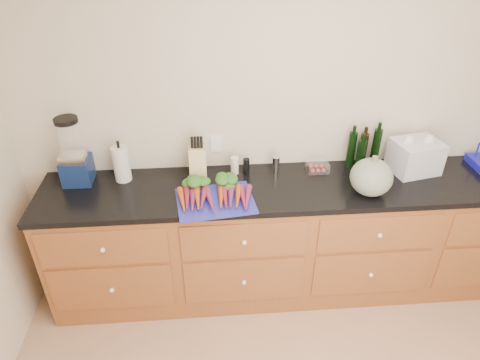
{
  "coord_description": "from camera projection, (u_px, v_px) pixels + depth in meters",
  "views": [
    {
      "loc": [
        -0.64,
        -1.12,
        2.55
      ],
      "look_at": [
        -0.46,
        1.2,
        1.06
      ],
      "focal_mm": 32.0,
      "sensor_mm": 36.0,
      "label": 1
    }
  ],
  "objects": [
    {
      "name": "grinder_salt",
      "position": [
        235.0,
        166.0,
        3.03
      ],
      "size": [
        0.06,
        0.06,
        0.13
      ],
      "primitive_type": "cylinder",
      "color": "silver",
      "rests_on": "countertop"
    },
    {
      "name": "grocery_bag",
      "position": [
        415.0,
        156.0,
        3.03
      ],
      "size": [
        0.36,
        0.31,
        0.23
      ],
      "primitive_type": null,
      "rotation": [
        0.0,
        0.0,
        0.21
      ],
      "color": "silver",
      "rests_on": "countertop"
    },
    {
      "name": "cutting_board",
      "position": [
        215.0,
        201.0,
        2.76
      ],
      "size": [
        0.53,
        0.43,
        0.01
      ],
      "primitive_type": "cube",
      "rotation": [
        0.0,
        0.0,
        0.12
      ],
      "color": "#26299B",
      "rests_on": "countertop"
    },
    {
      "name": "wall_back",
      "position": [
        300.0,
        116.0,
        3.02
      ],
      "size": [
        4.1,
        0.05,
        2.6
      ],
      "primitive_type": "cube",
      "color": "beige",
      "rests_on": "ground"
    },
    {
      "name": "squash",
      "position": [
        371.0,
        177.0,
        2.78
      ],
      "size": [
        0.28,
        0.28,
        0.25
      ],
      "primitive_type": "ellipsoid",
      "color": "slate",
      "rests_on": "countertop"
    },
    {
      "name": "cabinets",
      "position": [
        300.0,
        239.0,
        3.2
      ],
      "size": [
        3.6,
        0.64,
        0.9
      ],
      "color": "brown",
      "rests_on": "ground"
    },
    {
      "name": "carrots",
      "position": [
        215.0,
        193.0,
        2.78
      ],
      "size": [
        0.47,
        0.34,
        0.07
      ],
      "color": "#BF4816",
      "rests_on": "cutting_board"
    },
    {
      "name": "countertop",
      "position": [
        305.0,
        186.0,
        2.95
      ],
      "size": [
        3.64,
        0.62,
        0.04
      ],
      "primitive_type": "cube",
      "color": "black",
      "rests_on": "cabinets"
    },
    {
      "name": "tomato_box",
      "position": [
        317.0,
        166.0,
        3.07
      ],
      "size": [
        0.15,
        0.12,
        0.07
      ],
      "primitive_type": "cube",
      "color": "white",
      "rests_on": "countertop"
    },
    {
      "name": "bottles",
      "position": [
        363.0,
        150.0,
        3.08
      ],
      "size": [
        0.24,
        0.12,
        0.29
      ],
      "color": "black",
      "rests_on": "countertop"
    },
    {
      "name": "knife_block",
      "position": [
        198.0,
        164.0,
        2.95
      ],
      "size": [
        0.12,
        0.12,
        0.23
      ],
      "primitive_type": "cube",
      "color": "tan",
      "rests_on": "countertop"
    },
    {
      "name": "canister_chrome",
      "position": [
        276.0,
        164.0,
        3.05
      ],
      "size": [
        0.05,
        0.05,
        0.12
      ],
      "primitive_type": "cylinder",
      "color": "silver",
      "rests_on": "countertop"
    },
    {
      "name": "grinder_pepper",
      "position": [
        246.0,
        166.0,
        3.04
      ],
      "size": [
        0.05,
        0.05,
        0.11
      ],
      "primitive_type": "cylinder",
      "color": "black",
      "rests_on": "countertop"
    },
    {
      "name": "paper_towel",
      "position": [
        121.0,
        164.0,
        2.92
      ],
      "size": [
        0.11,
        0.11,
        0.25
      ],
      "primitive_type": "cylinder",
      "color": "silver",
      "rests_on": "countertop"
    },
    {
      "name": "blender_appliance",
      "position": [
        74.0,
        155.0,
        2.86
      ],
      "size": [
        0.19,
        0.19,
        0.48
      ],
      "color": "#101F4B",
      "rests_on": "countertop"
    }
  ]
}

